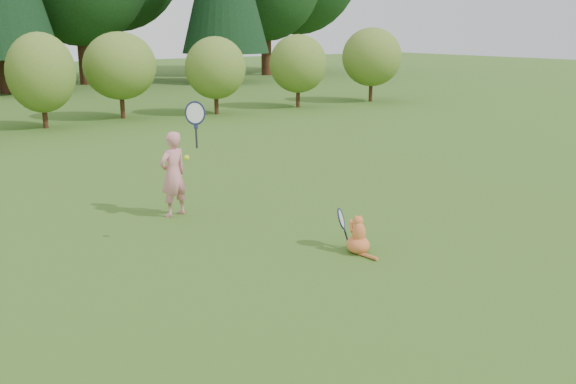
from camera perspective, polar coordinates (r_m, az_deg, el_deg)
ground at (r=7.68m, az=2.19°, el=-6.50°), size 100.00×100.00×0.00m
shrub_row at (r=19.26m, az=-22.00°, el=9.37°), size 28.00×3.00×2.80m
child at (r=9.63m, az=-10.11°, el=1.76°), size 0.76×0.53×1.90m
cat at (r=8.06m, az=6.20°, el=-3.64°), size 0.47×0.74×0.66m
tennis_ball at (r=8.12m, az=-9.01°, el=3.02°), size 0.07×0.07×0.07m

